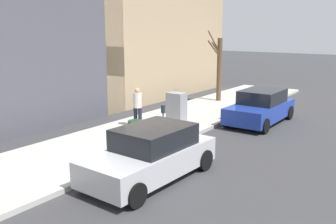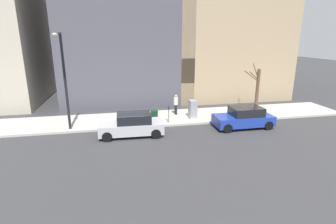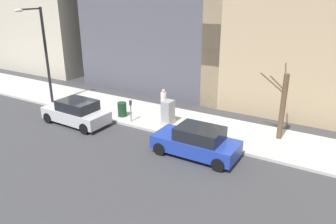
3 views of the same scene
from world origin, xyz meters
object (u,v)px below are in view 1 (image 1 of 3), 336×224
object	(u,v)px
parked_car_blue	(261,107)
parked_car_silver	(151,154)
parking_meter	(163,119)
pedestrian_near_meter	(138,105)
bare_tree	(219,68)
utility_box	(176,110)
trash_bin	(136,133)

from	to	relation	value
parked_car_blue	parked_car_silver	size ratio (longest dim) A/B	0.99
parking_meter	pedestrian_near_meter	size ratio (longest dim) A/B	0.81
parked_car_silver	bare_tree	size ratio (longest dim) A/B	1.07
parked_car_blue	pedestrian_near_meter	size ratio (longest dim) A/B	2.53
parked_car_blue	utility_box	size ratio (longest dim) A/B	2.94
bare_tree	utility_box	bearing A→B (deg)	101.96
parked_car_blue	utility_box	distance (m)	4.00
parked_car_silver	trash_bin	world-z (taller)	parked_car_silver
pedestrian_near_meter	utility_box	bearing A→B (deg)	-143.44
parking_meter	bare_tree	world-z (taller)	bare_tree
parked_car_blue	parked_car_silver	world-z (taller)	same
parked_car_blue	trash_bin	world-z (taller)	parked_car_blue
parking_meter	bare_tree	bearing A→B (deg)	-75.39
parked_car_silver	utility_box	bearing A→B (deg)	-61.24
bare_tree	parked_car_blue	bearing A→B (deg)	141.21
trash_bin	parked_car_silver	bearing A→B (deg)	139.48
parked_car_blue	utility_box	bearing A→B (deg)	51.05
parked_car_blue	utility_box	world-z (taller)	utility_box
trash_bin	parking_meter	bearing A→B (deg)	-113.66
utility_box	parked_car_blue	bearing A→B (deg)	-128.89
utility_box	bare_tree	xyz separation A→B (m)	(1.31, -6.18, 1.20)
bare_tree	parking_meter	bearing A→B (deg)	104.61
parking_meter	pedestrian_near_meter	bearing A→B (deg)	-26.08
trash_bin	utility_box	bearing A→B (deg)	-82.73
parked_car_blue	bare_tree	size ratio (longest dim) A/B	1.05
parked_car_blue	trash_bin	size ratio (longest dim) A/B	4.67
parked_car_silver	bare_tree	world-z (taller)	bare_tree
parking_meter	pedestrian_near_meter	xyz separation A→B (m)	(2.11, -1.03, 0.11)
parked_car_silver	parking_meter	world-z (taller)	parked_car_silver
trash_bin	bare_tree	bearing A→B (deg)	-79.60
parking_meter	pedestrian_near_meter	distance (m)	2.35
parking_meter	trash_bin	size ratio (longest dim) A/B	1.50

